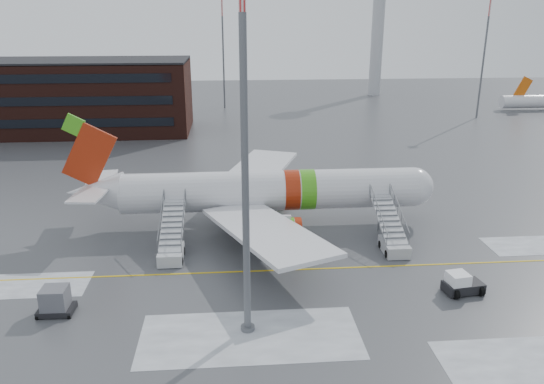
{
  "coord_description": "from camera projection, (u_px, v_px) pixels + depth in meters",
  "views": [
    {
      "loc": [
        -6.94,
        -39.03,
        19.39
      ],
      "look_at": [
        -3.26,
        6.84,
        4.0
      ],
      "focal_mm": 35.0,
      "sensor_mm": 36.0,
      "label": 1
    }
  ],
  "objects": [
    {
      "name": "terminal_building",
      "position": [
        5.0,
        97.0,
        90.17
      ],
      "size": [
        62.0,
        16.11,
        12.3
      ],
      "color": "#3F1E16",
      "rests_on": "ground"
    },
    {
      "name": "light_mast_far_n",
      "position": [
        223.0,
        43.0,
        112.31
      ],
      "size": [
        1.2,
        1.2,
        24.25
      ],
      "color": "#595B60",
      "rests_on": "ground"
    },
    {
      "name": "control_tower",
      "position": [
        378.0,
        18.0,
        129.71
      ],
      "size": [
        6.4,
        6.4,
        30.0
      ],
      "color": "#B2B5BA",
      "rests_on": "ground"
    },
    {
      "name": "light_mast_far_ne",
      "position": [
        485.0,
        46.0,
        100.98
      ],
      "size": [
        1.2,
        1.2,
        24.25
      ],
      "color": "#595B60",
      "rests_on": "ground"
    },
    {
      "name": "ground",
      "position": [
        318.0,
        263.0,
        43.57
      ],
      "size": [
        260.0,
        260.0,
        0.0
      ],
      "primitive_type": "plane",
      "color": "#494C4F",
      "rests_on": "ground"
    },
    {
      "name": "airstair_aft",
      "position": [
        172.0,
        245.0,
        44.49
      ],
      "size": [
        2.05,
        7.7,
        3.48
      ],
      "color": "#B6B9BE",
      "rests_on": "ground"
    },
    {
      "name": "pushback_tug",
      "position": [
        461.0,
        284.0,
        38.74
      ],
      "size": [
        3.02,
        2.44,
        1.62
      ],
      "color": "black",
      "rests_on": "ground"
    },
    {
      "name": "light_mast_near",
      "position": [
        244.0,
        136.0,
        30.3
      ],
      "size": [
        1.2,
        1.2,
        24.69
      ],
      "color": "#595B60",
      "rests_on": "ground"
    },
    {
      "name": "airstair_fwd",
      "position": [
        392.0,
        238.0,
        45.93
      ],
      "size": [
        2.05,
        7.7,
        3.48
      ],
      "color": "#AAACB1",
      "rests_on": "ground"
    },
    {
      "name": "airliner",
      "position": [
        260.0,
        191.0,
        50.52
      ],
      "size": [
        35.03,
        32.97,
        11.18
      ],
      "color": "silver",
      "rests_on": "ground"
    },
    {
      "name": "uld_container",
      "position": [
        55.0,
        302.0,
        36.01
      ],
      "size": [
        2.37,
        1.81,
        1.91
      ],
      "color": "black",
      "rests_on": "ground"
    }
  ]
}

